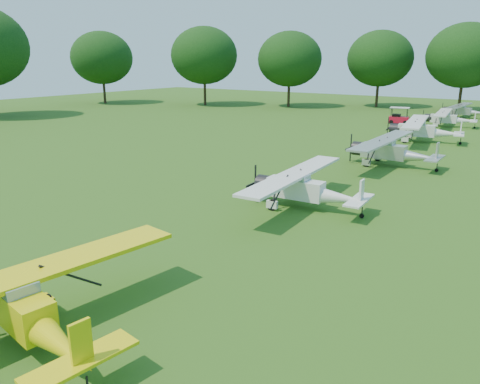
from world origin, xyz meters
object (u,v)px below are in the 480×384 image
Objects in this scene: aircraft_2 at (23,306)px; aircraft_3 at (304,187)px; golf_cart at (398,118)px; aircraft_4 at (391,150)px; aircraft_7 at (464,110)px; aircraft_6 at (448,117)px; aircraft_5 at (422,129)px.

aircraft_3 is (0.61, 15.49, -0.01)m from aircraft_2.
aircraft_2 is 4.08× the size of golf_cart.
aircraft_2 is 0.97× the size of aircraft_4.
aircraft_4 is 4.23× the size of golf_cart.
aircraft_6 is at bearing -86.81° from aircraft_7.
aircraft_6 is 1.01× the size of aircraft_7.
aircraft_2 is 40.42m from aircraft_5.
aircraft_3 reaches higher than aircraft_6.
aircraft_2 is 0.93× the size of aircraft_5.
aircraft_3 is 1.09× the size of aircraft_7.
aircraft_2 is 52.90m from aircraft_6.
aircraft_3 is at bearing -86.59° from aircraft_7.
golf_cart reaches higher than aircraft_6.
aircraft_3 is 12.82m from aircraft_4.
aircraft_2 is at bearing -87.31° from aircraft_7.
aircraft_7 is at bearing 97.81° from aircraft_2.
aircraft_6 is at bearing 92.44° from aircraft_4.
aircraft_2 is at bearing -95.98° from aircraft_3.
aircraft_6 is (0.15, 52.90, -0.10)m from aircraft_2.
aircraft_2 is 1.10× the size of aircraft_7.
aircraft_6 is (-0.47, 37.41, -0.09)m from aircraft_3.
aircraft_2 is at bearing -99.99° from aircraft_5.
golf_cart is at bearing 103.77° from aircraft_2.
aircraft_2 reaches higher than aircraft_3.
aircraft_4 reaches higher than aircraft_3.
aircraft_4 reaches higher than golf_cart.
aircraft_7 is at bearing 51.61° from golf_cart.
aircraft_2 is at bearing -92.37° from aircraft_4.
aircraft_5 is 13.49m from golf_cart.
aircraft_5 is (-0.79, 12.13, 0.03)m from aircraft_4.
aircraft_2 is at bearing -97.07° from aircraft_6.
aircraft_7 is at bearing 81.37° from aircraft_5.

